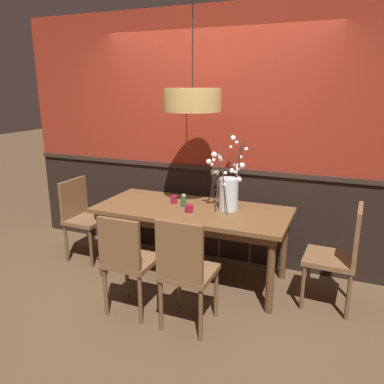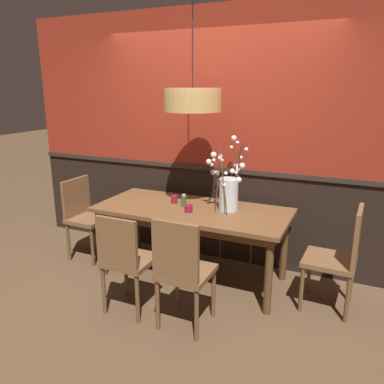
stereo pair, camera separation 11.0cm
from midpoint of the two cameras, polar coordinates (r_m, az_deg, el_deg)
ground_plane at (r=4.10m, az=0.78°, el=-12.50°), size 24.00×24.00×0.00m
back_wall at (r=4.24m, az=4.23°, el=7.72°), size 4.73×0.14×2.73m
dining_table at (r=3.83m, az=0.82°, el=-3.61°), size 1.92×0.85×0.75m
chair_near_side_left at (r=3.34m, az=-8.96°, el=-9.68°), size 0.40×0.40×0.91m
chair_head_west_end at (r=4.54m, az=-15.01°, el=-3.02°), size 0.41×0.45×0.92m
chair_far_side_right at (r=4.52m, az=8.31°, el=-3.10°), size 0.43×0.41×0.88m
chair_head_east_end at (r=3.60m, az=22.01°, el=-8.63°), size 0.45×0.44×0.95m
chair_near_side_right at (r=3.08m, az=-0.46°, el=-11.33°), size 0.41×0.42×0.96m
vase_with_blossoms at (r=3.74m, az=6.28°, el=0.13°), size 0.43×0.48×0.70m
candle_holder_nearer_center at (r=3.96m, az=-1.86°, el=-1.08°), size 0.07×0.07×0.08m
candle_holder_nearer_edge at (r=3.68m, az=0.35°, el=-2.47°), size 0.08×0.08×0.07m
condiment_bottle at (r=3.85m, az=-0.40°, el=-1.31°), size 0.05×0.05×0.13m
pendant_lamp at (r=3.64m, az=0.95°, el=13.55°), size 0.53×0.53×1.03m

